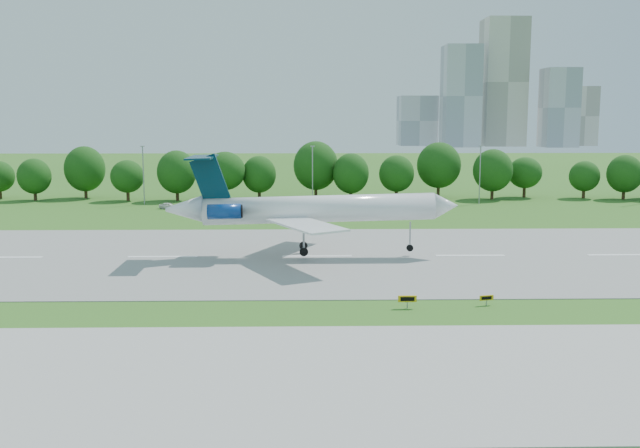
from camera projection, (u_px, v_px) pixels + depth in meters
The scene contains 11 objects.
ground at pixel (530, 306), 68.20m from camera, with size 600.00×600.00×0.00m, color #2C5A17.
runway at pixel (470, 256), 92.92m from camera, with size 400.00×45.00×0.08m, color gray.
taxiway at pixel (609, 372), 50.40m from camera, with size 400.00×23.00×0.08m, color #ADADA8.
tree_line at pixel (402, 171), 158.26m from camera, with size 288.40×8.40×10.40m.
light_poles at pixel (396, 174), 148.30m from camera, with size 175.90×0.25×12.19m.
skyline at pixel (496, 98), 452.02m from camera, with size 127.00×52.00×80.00m.
airliner at pixel (304, 208), 91.51m from camera, with size 37.71×27.60×12.91m.
taxi_sign_left at pixel (407, 299), 67.30m from camera, with size 1.76×0.24×1.24m.
taxi_sign_centre at pixel (487, 298), 68.40m from camera, with size 1.41×0.47×0.99m.
service_vehicle_a at pixel (258, 204), 144.18m from camera, with size 1.34×3.86×1.27m, color white.
service_vehicle_b at pixel (169, 206), 141.00m from camera, with size 1.50×3.72×1.27m, color silver.
Camera 1 is at (-21.51, -65.86, 17.86)m, focal length 40.00 mm.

